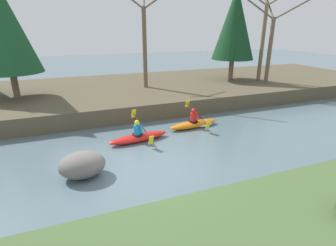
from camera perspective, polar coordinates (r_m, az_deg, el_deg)
name	(u,v)px	position (r m, az deg, el deg)	size (l,w,h in m)	color
ground_plane	(148,173)	(9.33, -4.28, -10.86)	(90.00, 90.00, 0.00)	slate
riverbank_far	(104,94)	(18.72, -13.69, 6.10)	(44.00, 10.47, 0.91)	brown
conifer_tree_left	(3,27)	(17.36, -32.20, 17.24)	(3.42, 3.42, 6.35)	brown
conifer_tree_mid_left	(235,24)	(21.24, 14.33, 20.22)	(3.15, 3.15, 6.74)	brown
bare_tree_upstream	(145,38)	(18.08, -5.12, 17.91)	(3.76, 3.72, 6.85)	brown
bare_tree_mid_upstream	(270,43)	(20.83, 21.39, 15.96)	(3.36, 3.32, 6.07)	brown
bare_tree_mid_downstream	(263,34)	(21.55, 20.01, 17.81)	(4.03, 3.98, 7.35)	#7A664C
kayaker_lead	(196,123)	(13.42, 6.06, -0.06)	(2.79, 2.07, 1.20)	orange
kayaker_middle	(139,136)	(11.75, -6.32, -2.94)	(2.80, 2.07, 1.20)	red
boulder_midstream	(82,165)	(9.39, -18.17, -8.65)	(1.55, 1.21, 0.87)	slate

